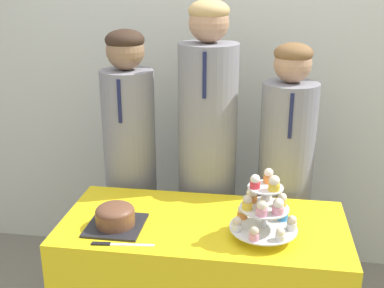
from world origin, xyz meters
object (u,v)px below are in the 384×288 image
student_0 (131,175)px  cupcake_stand (265,208)px  student_1 (207,169)px  cake_knife (112,244)px  round_cake (115,216)px  student_2 (284,190)px

student_0 → cupcake_stand: bearing=-38.2°
student_1 → cake_knife: bearing=-112.5°
cake_knife → student_1: (0.30, 0.73, 0.05)m
student_1 → student_0: bearing=-180.0°
student_0 → student_1: (0.42, 0.00, 0.06)m
round_cake → student_2: student_2 is taller
cupcake_stand → student_2: bearing=79.6°
cupcake_stand → student_0: size_ratio=0.19×
cake_knife → student_0: (-0.12, 0.73, -0.01)m
cake_knife → student_2: (0.71, 0.73, -0.04)m
cupcake_stand → student_1: 0.65m
student_0 → cake_knife: bearing=-80.5°
round_cake → cake_knife: (0.03, -0.15, -0.05)m
round_cake → student_1: (0.33, 0.58, 0.00)m
cake_knife → student_1: 0.79m
round_cake → student_0: 0.59m
student_0 → round_cake: bearing=-81.0°
cake_knife → round_cake: bearing=95.7°
round_cake → student_1: 0.66m
student_0 → student_1: size_ratio=0.91×
round_cake → student_0: size_ratio=0.16×
round_cake → cupcake_stand: 0.64m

